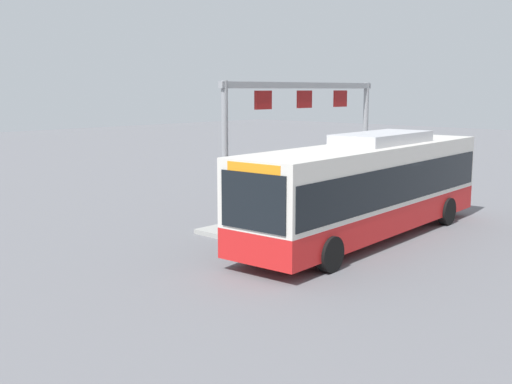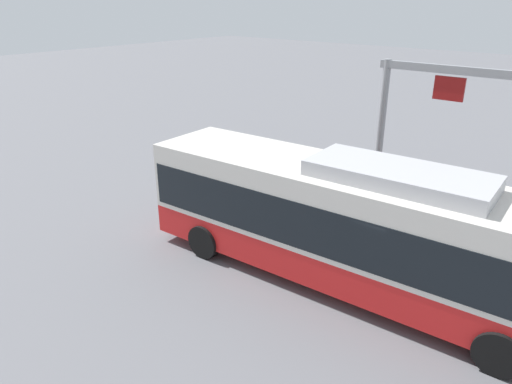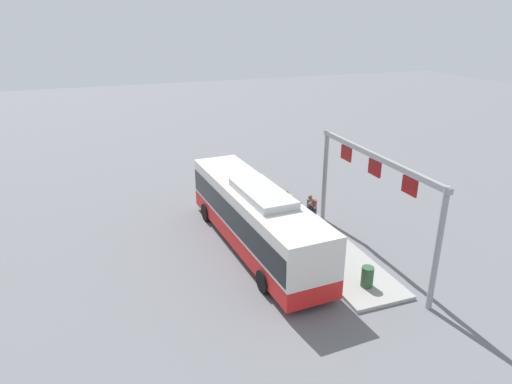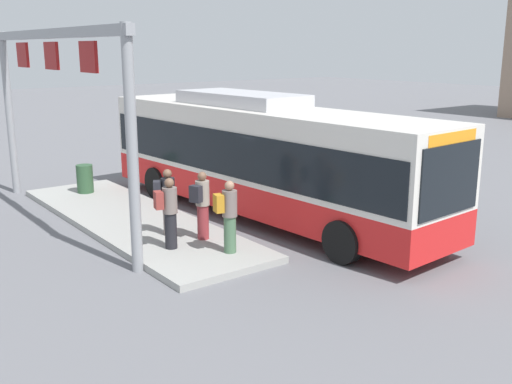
{
  "view_description": "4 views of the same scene",
  "coord_description": "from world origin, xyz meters",
  "px_view_note": "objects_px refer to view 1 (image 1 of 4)",
  "views": [
    {
      "loc": [
        17.53,
        11.26,
        4.9
      ],
      "look_at": [
        3.56,
        -1.72,
        1.79
      ],
      "focal_mm": 44.35,
      "sensor_mm": 36.0,
      "label": 1
    },
    {
      "loc": [
        -4.92,
        9.84,
        7.06
      ],
      "look_at": [
        4.08,
        -0.93,
        1.28
      ],
      "focal_mm": 33.52,
      "sensor_mm": 36.0,
      "label": 2
    },
    {
      "loc": [
        -19.18,
        6.95,
        10.98
      ],
      "look_at": [
        3.95,
        -1.52,
        1.36
      ],
      "focal_mm": 32.09,
      "sensor_mm": 36.0,
      "label": 3
    },
    {
      "loc": [
        13.03,
        -10.07,
        4.7
      ],
      "look_at": [
        1.44,
        -1.28,
        1.16
      ],
      "focal_mm": 41.63,
      "sensor_mm": 36.0,
      "label": 4
    }
  ],
  "objects_px": {
    "person_waiting_near": "(279,202)",
    "trash_bin": "(369,192)",
    "bus_main": "(368,184)",
    "person_boarding": "(255,206)",
    "person_waiting_mid": "(256,199)",
    "person_waiting_far": "(283,197)"
  },
  "relations": [
    {
      "from": "person_waiting_near",
      "to": "trash_bin",
      "type": "height_order",
      "value": "person_waiting_near"
    },
    {
      "from": "bus_main",
      "to": "person_waiting_near",
      "type": "height_order",
      "value": "bus_main"
    },
    {
      "from": "person_boarding",
      "to": "trash_bin",
      "type": "relative_size",
      "value": 1.86
    },
    {
      "from": "bus_main",
      "to": "person_waiting_near",
      "type": "xyz_separation_m",
      "value": [
        1.26,
        -2.77,
        -0.76
      ]
    },
    {
      "from": "bus_main",
      "to": "person_boarding",
      "type": "bearing_deg",
      "value": -52.57
    },
    {
      "from": "person_waiting_mid",
      "to": "person_waiting_near",
      "type": "bearing_deg",
      "value": 21.78
    },
    {
      "from": "person_boarding",
      "to": "person_waiting_far",
      "type": "distance_m",
      "value": 2.04
    },
    {
      "from": "person_waiting_near",
      "to": "person_waiting_mid",
      "type": "relative_size",
      "value": 1.0
    },
    {
      "from": "bus_main",
      "to": "person_waiting_far",
      "type": "height_order",
      "value": "bus_main"
    },
    {
      "from": "person_boarding",
      "to": "person_waiting_near",
      "type": "distance_m",
      "value": 1.19
    },
    {
      "from": "bus_main",
      "to": "person_waiting_mid",
      "type": "height_order",
      "value": "bus_main"
    },
    {
      "from": "person_boarding",
      "to": "person_waiting_near",
      "type": "height_order",
      "value": "same"
    },
    {
      "from": "bus_main",
      "to": "person_waiting_far",
      "type": "distance_m",
      "value": 3.4
    },
    {
      "from": "person_waiting_far",
      "to": "person_waiting_mid",
      "type": "bearing_deg",
      "value": -86.88
    },
    {
      "from": "person_waiting_mid",
      "to": "person_waiting_far",
      "type": "relative_size",
      "value": 1.0
    },
    {
      "from": "person_waiting_mid",
      "to": "person_waiting_far",
      "type": "height_order",
      "value": "same"
    },
    {
      "from": "person_boarding",
      "to": "bus_main",
      "type": "bearing_deg",
      "value": 55.6
    },
    {
      "from": "person_waiting_near",
      "to": "trash_bin",
      "type": "relative_size",
      "value": 1.86
    },
    {
      "from": "bus_main",
      "to": "person_waiting_far",
      "type": "relative_size",
      "value": 7.18
    },
    {
      "from": "person_waiting_mid",
      "to": "person_waiting_far",
      "type": "bearing_deg",
      "value": 77.76
    },
    {
      "from": "person_boarding",
      "to": "trash_bin",
      "type": "height_order",
      "value": "person_boarding"
    },
    {
      "from": "bus_main",
      "to": "trash_bin",
      "type": "xyz_separation_m",
      "value": [
        -5.11,
        -3.22,
        -1.2
      ]
    }
  ]
}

